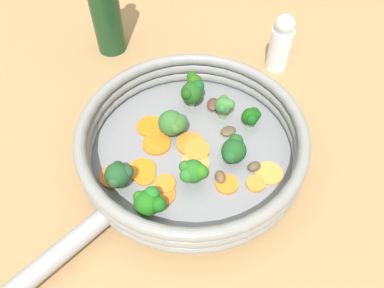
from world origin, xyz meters
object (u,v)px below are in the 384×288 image
carrot_slice_3 (150,126)px  carrot_slice_13 (195,163)px  broccoli_floret_6 (148,202)px  mushroom_piece_0 (216,105)px  carrot_slice_4 (165,184)px  carrot_slice_11 (114,176)px  carrot_slice_10 (196,151)px  carrot_slice_8 (163,194)px  carrot_slice_0 (190,144)px  broccoli_floret_0 (174,123)px  broccoli_floret_7 (251,117)px  oil_bottle (104,3)px  carrot_slice_6 (157,144)px  broccoli_floret_1 (192,92)px  skillet (192,152)px  carrot_slice_9 (145,177)px  mushroom_piece_3 (220,177)px  broccoli_floret_2 (119,175)px  broccoli_floret_5 (193,172)px  carrot_slice_7 (227,184)px  broccoli_floret_3 (224,106)px  carrot_slice_5 (256,184)px  carrot_slice_2 (269,174)px  salt_shaker (281,43)px  carrot_slice_12 (173,124)px  broccoli_floret_8 (194,81)px  carrot_slice_1 (142,170)px  mushroom_piece_1 (254,166)px  broccoli_floret_4 (233,150)px  mushroom_piece_2 (228,131)px

carrot_slice_3 → carrot_slice_13: size_ratio=1.02×
broccoli_floret_6 → mushroom_piece_0: broccoli_floret_6 is taller
carrot_slice_4 → carrot_slice_11: (0.02, -0.08, 0.00)m
carrot_slice_10 → carrot_slice_8: bearing=-11.1°
carrot_slice_0 → broccoli_floret_0: 0.04m
broccoli_floret_7 → mushroom_piece_0: 0.07m
carrot_slice_13 → oil_bottle: bearing=-129.3°
carrot_slice_6 → carrot_slice_13: same height
broccoli_floret_1 → skillet: bearing=21.1°
carrot_slice_8 → carrot_slice_9: 0.04m
carrot_slice_10 → mushroom_piece_3: bearing=56.2°
carrot_slice_4 → broccoli_floret_2: broccoli_floret_2 is taller
carrot_slice_6 → carrot_slice_11: 0.09m
broccoli_floret_6 → carrot_slice_13: bearing=162.9°
broccoli_floret_5 → mushroom_piece_0: broccoli_floret_5 is taller
carrot_slice_7 → broccoli_floret_3: 0.14m
carrot_slice_5 → carrot_slice_2: bearing=149.7°
salt_shaker → carrot_slice_5: bearing=7.3°
carrot_slice_2 → carrot_slice_13: size_ratio=0.97×
carrot_slice_10 → carrot_slice_13: 0.02m
carrot_slice_8 → mushroom_piece_3: mushroom_piece_3 is taller
carrot_slice_12 → mushroom_piece_0: 0.08m
broccoli_floret_7 → salt_shaker: salt_shaker is taller
carrot_slice_8 → broccoli_floret_6: (0.03, -0.01, 0.02)m
broccoli_floret_8 → mushroom_piece_0: broccoli_floret_8 is taller
oil_bottle → broccoli_floret_7: bearing=70.7°
carrot_slice_6 → broccoli_floret_1: size_ratio=0.92×
carrot_slice_1 → carrot_slice_10: (-0.06, 0.07, 0.00)m
mushroom_piece_3 → broccoli_floret_7: bearing=174.3°
carrot_slice_13 → broccoli_floret_7: broccoli_floret_7 is taller
carrot_slice_2 → carrot_slice_5: bearing=-30.3°
broccoli_floret_7 → mushroom_piece_1: size_ratio=1.71×
skillet → broccoli_floret_0: size_ratio=6.87×
carrot_slice_6 → broccoli_floret_8: broccoli_floret_8 is taller
broccoli_floret_2 → mushroom_piece_3: (-0.07, 0.13, -0.02)m
broccoli_floret_4 → salt_shaker: salt_shaker is taller
broccoli_floret_0 → broccoli_floret_7: bearing=119.9°
mushroom_piece_1 → carrot_slice_11: bearing=-64.3°
carrot_slice_13 → carrot_slice_11: bearing=-57.0°
carrot_slice_3 → broccoli_floret_2: 0.13m
carrot_slice_7 → carrot_slice_8: carrot_slice_7 is taller
carrot_slice_13 → broccoli_floret_5: bearing=14.3°
carrot_slice_0 → carrot_slice_4: bearing=-5.1°
carrot_slice_7 → broccoli_floret_4: 0.05m
broccoli_floret_4 → salt_shaker: bearing=177.9°
broccoli_floret_0 → broccoli_floret_7: 0.13m
carrot_slice_12 → mushroom_piece_3: (0.08, 0.11, 0.00)m
broccoli_floret_4 → broccoli_floret_6: (0.13, -0.08, 0.00)m
mushroom_piece_3 → oil_bottle: size_ratio=0.09×
carrot_slice_0 → mushroom_piece_2: mushroom_piece_2 is taller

